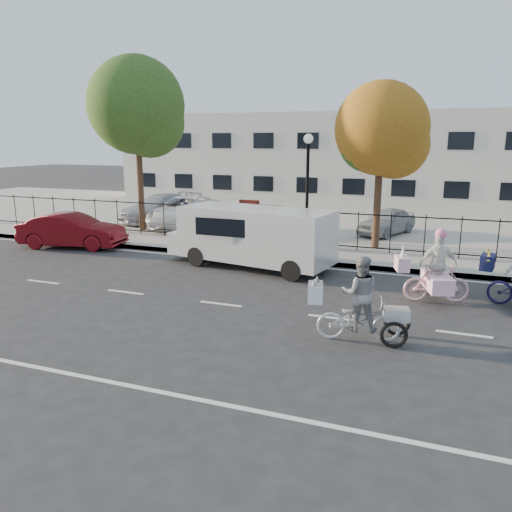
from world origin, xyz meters
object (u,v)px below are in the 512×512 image
at_px(white_van, 252,235).
at_px(unicorn_bike, 436,275).
at_px(lamppost, 308,171).
at_px(zebra_trike, 359,308).
at_px(red_sedan, 72,231).
at_px(lot_car_c, 262,219).
at_px(pedestrian, 185,221).
at_px(lot_car_a, 159,208).
at_px(lot_car_d, 387,221).
at_px(lot_car_b, 186,211).

bearing_deg(white_van, unicorn_bike, -6.26).
relative_size(lamppost, zebra_trike, 1.96).
xyz_separation_m(red_sedan, lot_car_c, (6.26, 5.24, 0.05)).
height_order(pedestrian, lot_car_c, pedestrian).
bearing_deg(lamppost, unicorn_bike, -43.70).
relative_size(red_sedan, pedestrian, 2.58).
relative_size(lamppost, white_van, 0.72).
relative_size(white_van, lot_car_a, 1.28).
height_order(zebra_trike, lot_car_c, zebra_trike).
distance_m(white_van, pedestrian, 4.98).
height_order(zebra_trike, lot_car_a, zebra_trike).
height_order(pedestrian, lot_car_d, pedestrian).
height_order(unicorn_bike, pedestrian, unicorn_bike).
distance_m(lot_car_b, lot_car_d, 9.53).
bearing_deg(lot_car_c, pedestrian, -120.06).
distance_m(lot_car_c, lot_car_d, 5.57).
bearing_deg(red_sedan, lot_car_d, -71.39).
distance_m(unicorn_bike, lot_car_d, 9.16).
relative_size(unicorn_bike, lot_car_c, 0.57).
height_order(lamppost, unicorn_bike, lamppost).
bearing_deg(unicorn_bike, lot_car_c, 30.06).
bearing_deg(zebra_trike, lot_car_c, 16.23).
bearing_deg(lot_car_c, zebra_trike, -50.54).
xyz_separation_m(lot_car_a, lot_car_c, (6.06, -1.10, -0.09)).
bearing_deg(pedestrian, lot_car_b, -99.15).
bearing_deg(red_sedan, lamppost, -86.57).
distance_m(lamppost, red_sedan, 9.70).
relative_size(white_van, pedestrian, 3.70).
relative_size(lamppost, unicorn_bike, 2.12).
height_order(lot_car_b, lot_car_d, lot_car_b).
distance_m(unicorn_bike, lot_car_c, 10.67).
xyz_separation_m(lot_car_c, lot_car_d, (5.38, 1.43, -0.01)).
xyz_separation_m(zebra_trike, lot_car_d, (-0.77, 12.25, 0.01)).
relative_size(unicorn_bike, white_van, 0.34).
bearing_deg(white_van, lot_car_a, 149.21).
bearing_deg(lot_car_b, lamppost, -30.42).
height_order(lamppost, red_sedan, lamppost).
bearing_deg(pedestrian, zebra_trike, 99.66).
xyz_separation_m(lamppost, lot_car_b, (-6.91, 3.12, -2.25)).
xyz_separation_m(unicorn_bike, white_van, (-5.93, 1.77, 0.38)).
relative_size(zebra_trike, lot_car_b, 0.43).
bearing_deg(red_sedan, zebra_trike, -125.44).
bearing_deg(lot_car_d, unicorn_bike, -54.10).
distance_m(unicorn_bike, lot_car_a, 16.15).
distance_m(zebra_trike, unicorn_bike, 3.68).
distance_m(zebra_trike, white_van, 6.81).
distance_m(white_van, lot_car_c, 5.94).
relative_size(pedestrian, lot_car_c, 0.45).
bearing_deg(zebra_trike, lot_car_a, 32.31).
bearing_deg(pedestrian, white_van, 108.15).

